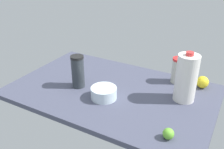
% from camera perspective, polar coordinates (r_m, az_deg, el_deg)
% --- Properties ---
extents(countertop, '(1.20, 0.76, 0.03)m').
position_cam_1_polar(countertop, '(1.51, 0.00, -3.89)').
color(countertop, '#45485D').
rests_on(countertop, ground).
extents(shaker_bottle, '(0.08, 0.08, 0.20)m').
position_cam_1_polar(shaker_bottle, '(1.51, -7.81, 0.69)').
color(shaker_bottle, '#30363C').
rests_on(shaker_bottle, countertop).
extents(mixing_bowl, '(0.15, 0.15, 0.07)m').
position_cam_1_polar(mixing_bowl, '(1.41, -1.89, -4.22)').
color(mixing_bowl, silver).
rests_on(mixing_bowl, countertop).
extents(milk_jug, '(0.12, 0.12, 0.28)m').
position_cam_1_polar(milk_jug, '(1.40, 16.62, -0.78)').
color(milk_jug, white).
rests_on(milk_jug, countertop).
extents(tumbler_cup, '(0.08, 0.08, 0.16)m').
position_cam_1_polar(tumbler_cup, '(1.61, 14.87, 0.95)').
color(tumbler_cup, beige).
rests_on(tumbler_cup, countertop).
extents(lime_by_jug, '(0.05, 0.05, 0.05)m').
position_cam_1_polar(lime_by_jug, '(1.16, 12.76, -13.06)').
color(lime_by_jug, '#68B734').
rests_on(lime_by_jug, countertop).
extents(lemon_loose, '(0.07, 0.07, 0.07)m').
position_cam_1_polar(lemon_loose, '(1.60, 19.98, -1.64)').
color(lemon_loose, yellow).
rests_on(lemon_loose, countertop).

